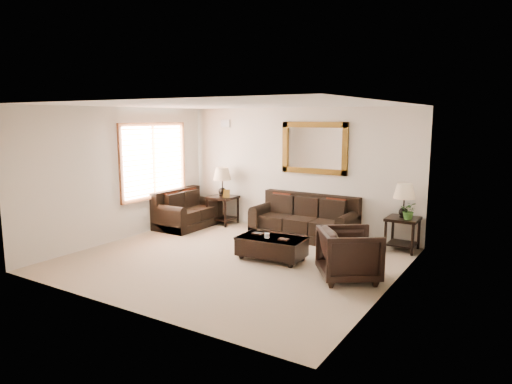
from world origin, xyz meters
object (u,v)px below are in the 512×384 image
Objects in this scene: sofa at (305,222)px; coffee_table at (272,246)px; armchair at (349,252)px; loveseat at (186,213)px; end_table_left at (222,187)px; end_table_right at (404,207)px.

sofa is 1.71m from coffee_table.
sofa is at bearing 5.67° from armchair.
coffee_table is (2.93, -1.13, -0.06)m from loveseat.
end_table_left reaches higher than armchair.
end_table_left is at bearing 139.41° from coffee_table.
end_table_right is (4.17, 0.02, -0.04)m from end_table_left.
end_table_left reaches higher than loveseat.
armchair is (1.70, -1.95, 0.12)m from sofa.
loveseat is 3.13m from coffee_table.
loveseat is at bearing 37.48° from armchair.
loveseat is 1.03m from end_table_left.
end_table_right reaches higher than coffee_table.
sofa is at bearing -2.19° from end_table_left.
end_table_right is at bearing -43.51° from armchair.
armchair reaches higher than loveseat.
end_table_right is (1.99, 0.10, 0.51)m from sofa.
sofa reaches higher than armchair.
sofa is 2.06m from end_table_right.
end_table_left is at bearing -179.79° from end_table_right.
sofa reaches higher than loveseat.
armchair is (4.45, -1.37, 0.13)m from loveseat.
coffee_table is at bearing -84.10° from sofa.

